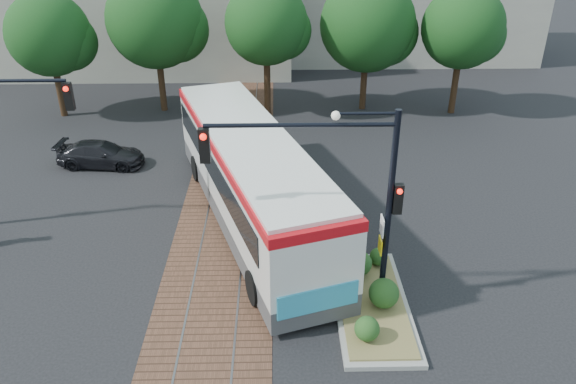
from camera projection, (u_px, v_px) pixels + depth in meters
The scene contains 8 objects.
ground at pixel (216, 288), 17.79m from camera, with size 120.00×120.00×0.00m, color black.
trackbed at pixel (225, 223), 21.32m from camera, with size 3.60×40.00×0.02m.
tree_row at pixel (261, 25), 30.03m from camera, with size 26.40×5.60×7.67m.
warehouses at pixel (241, 5), 41.37m from camera, with size 40.00×13.00×8.00m.
city_bus at pixel (251, 174), 20.63m from camera, with size 6.75×13.35×3.52m.
traffic_island at pixel (372, 296), 16.94m from camera, with size 2.20×5.20×1.13m.
signal_pole_main at pixel (346, 182), 15.20m from camera, with size 5.49×0.46×6.00m.
parked_car at pixel (101, 154), 25.60m from camera, with size 1.59×3.91×1.14m, color black.
Camera 1 is at (1.98, -14.32, 11.06)m, focal length 35.00 mm.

